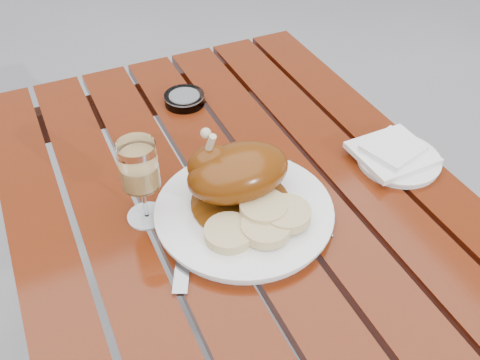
% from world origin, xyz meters
% --- Properties ---
extents(table, '(0.80, 1.20, 0.75)m').
position_xyz_m(table, '(0.00, 0.00, 0.38)').
color(table, '#64240B').
rests_on(table, ground).
extents(dinner_plate, '(0.40, 0.40, 0.02)m').
position_xyz_m(dinner_plate, '(-0.01, -0.00, 0.76)').
color(dinner_plate, white).
rests_on(dinner_plate, table).
extents(roast_duck, '(0.19, 0.18, 0.13)m').
position_xyz_m(roast_duck, '(-0.01, 0.04, 0.82)').
color(roast_duck, '#5B2C0A').
rests_on(roast_duck, dinner_plate).
extents(bread_dumplings, '(0.19, 0.12, 0.03)m').
position_xyz_m(bread_dumplings, '(-0.01, -0.05, 0.79)').
color(bread_dumplings, '#D9BD84').
rests_on(bread_dumplings, dinner_plate).
extents(wine_glass, '(0.08, 0.08, 0.16)m').
position_xyz_m(wine_glass, '(-0.17, 0.07, 0.83)').
color(wine_glass, '#E5B568').
rests_on(wine_glass, table).
extents(side_plate, '(0.21, 0.21, 0.01)m').
position_xyz_m(side_plate, '(0.33, 0.01, 0.76)').
color(side_plate, white).
rests_on(side_plate, table).
extents(napkin, '(0.14, 0.13, 0.01)m').
position_xyz_m(napkin, '(0.32, 0.02, 0.77)').
color(napkin, white).
rests_on(napkin, side_plate).
extents(ashtray, '(0.11, 0.11, 0.02)m').
position_xyz_m(ashtray, '(0.02, 0.38, 0.76)').
color(ashtray, '#B2B7BC').
rests_on(ashtray, table).
extents(fork, '(0.10, 0.18, 0.01)m').
position_xyz_m(fork, '(-0.13, -0.03, 0.75)').
color(fork, gray).
rests_on(fork, table).
extents(knife, '(0.04, 0.18, 0.01)m').
position_xyz_m(knife, '(0.11, -0.02, 0.75)').
color(knife, gray).
rests_on(knife, table).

